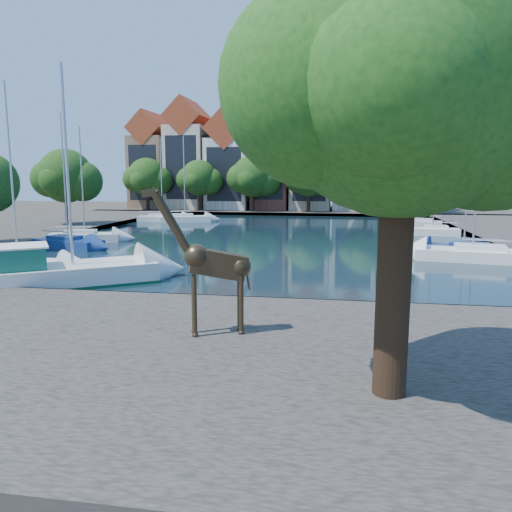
{
  "coord_description": "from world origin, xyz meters",
  "views": [
    {
      "loc": [
        6.18,
        -20.73,
        5.71
      ],
      "look_at": [
        3.09,
        -2.0,
        2.61
      ],
      "focal_mm": 35.0,
      "sensor_mm": 36.0,
      "label": 1
    }
  ],
  "objects_px": {
    "motorsailer": "(39,271)",
    "sailboat_right_a": "(472,252)",
    "sailboat_left_a": "(18,264)",
    "plane_tree": "(408,84)",
    "giraffe_statue": "(210,263)"
  },
  "relations": [
    {
      "from": "motorsailer",
      "to": "sailboat_right_a",
      "type": "bearing_deg",
      "value": 26.68
    },
    {
      "from": "motorsailer",
      "to": "sailboat_left_a",
      "type": "relative_size",
      "value": 1.03
    },
    {
      "from": "plane_tree",
      "to": "motorsailer",
      "type": "relative_size",
      "value": 0.96
    },
    {
      "from": "sailboat_left_a",
      "to": "sailboat_right_a",
      "type": "xyz_separation_m",
      "value": [
        27.0,
        8.65,
        0.04
      ]
    },
    {
      "from": "giraffe_statue",
      "to": "motorsailer",
      "type": "xyz_separation_m",
      "value": [
        -10.76,
        7.06,
        -1.94
      ]
    },
    {
      "from": "plane_tree",
      "to": "motorsailer",
      "type": "xyz_separation_m",
      "value": [
        -16.24,
        10.8,
        -6.75
      ]
    },
    {
      "from": "plane_tree",
      "to": "sailboat_right_a",
      "type": "xyz_separation_m",
      "value": [
        7.38,
        22.67,
        -7.01
      ]
    },
    {
      "from": "plane_tree",
      "to": "giraffe_statue",
      "type": "bearing_deg",
      "value": 145.77
    },
    {
      "from": "sailboat_left_a",
      "to": "plane_tree",
      "type": "bearing_deg",
      "value": -35.55
    },
    {
      "from": "motorsailer",
      "to": "sailboat_right_a",
      "type": "height_order",
      "value": "sailboat_right_a"
    },
    {
      "from": "giraffe_statue",
      "to": "sailboat_right_a",
      "type": "height_order",
      "value": "sailboat_right_a"
    },
    {
      "from": "plane_tree",
      "to": "sailboat_left_a",
      "type": "distance_m",
      "value": 25.12
    },
    {
      "from": "giraffe_statue",
      "to": "motorsailer",
      "type": "bearing_deg",
      "value": 146.7
    },
    {
      "from": "sailboat_left_a",
      "to": "motorsailer",
      "type": "bearing_deg",
      "value": -43.68
    },
    {
      "from": "motorsailer",
      "to": "sailboat_left_a",
      "type": "height_order",
      "value": "motorsailer"
    }
  ]
}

